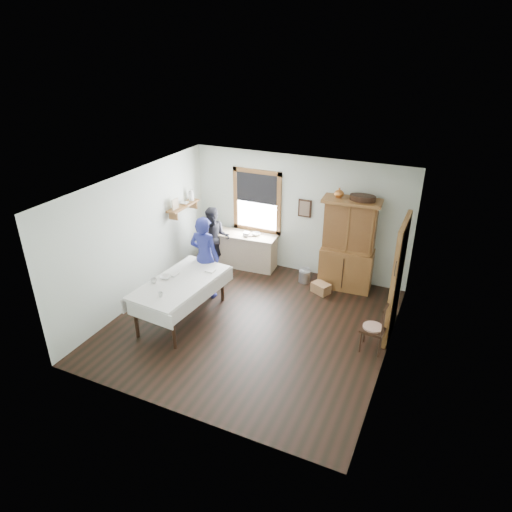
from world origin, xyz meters
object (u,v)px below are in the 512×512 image
object	(u,v)px
work_counter	(246,251)
woman_blue	(205,260)
china_hutch	(348,245)
wicker_basket	(321,288)
figure_dark	(214,241)
dining_table	(182,299)
spindle_chair	(373,327)
pail	(304,276)

from	to	relation	value
work_counter	woman_blue	size ratio (longest dim) A/B	0.87
china_hutch	wicker_basket	bearing A→B (deg)	-135.37
wicker_basket	woman_blue	distance (m)	2.54
figure_dark	dining_table	bearing A→B (deg)	-99.48
work_counter	spindle_chair	bearing A→B (deg)	-34.47
dining_table	woman_blue	size ratio (longest dim) A/B	1.23
dining_table	pail	distance (m)	2.90
dining_table	woman_blue	distance (m)	1.03
dining_table	figure_dark	distance (m)	2.16
work_counter	spindle_chair	distance (m)	3.90
spindle_chair	figure_dark	xyz separation A→B (m)	(-3.99, 1.57, 0.22)
work_counter	pail	bearing A→B (deg)	-9.68
spindle_chair	pail	size ratio (longest dim) A/B	3.45
wicker_basket	woman_blue	size ratio (longest dim) A/B	0.23
dining_table	woman_blue	xyz separation A→B (m)	(-0.01, 0.94, 0.42)
woman_blue	pail	bearing A→B (deg)	-140.99
china_hutch	spindle_chair	world-z (taller)	china_hutch
dining_table	spindle_chair	distance (m)	3.59
wicker_basket	woman_blue	world-z (taller)	woman_blue
work_counter	dining_table	world-z (taller)	work_counter
spindle_chair	figure_dark	bearing A→B (deg)	162.92
pail	woman_blue	size ratio (longest dim) A/B	0.17
wicker_basket	figure_dark	bearing A→B (deg)	178.82
pail	china_hutch	bearing A→B (deg)	9.41
work_counter	wicker_basket	world-z (taller)	work_counter
wicker_basket	figure_dark	world-z (taller)	figure_dark
china_hutch	spindle_chair	distance (m)	2.26
work_counter	china_hutch	distance (m)	2.45
china_hutch	wicker_basket	distance (m)	1.08
china_hutch	spindle_chair	xyz separation A→B (m)	(0.99, -1.96, -0.53)
work_counter	figure_dark	bearing A→B (deg)	-151.94
pail	figure_dark	world-z (taller)	figure_dark
china_hutch	dining_table	world-z (taller)	china_hutch
spindle_chair	woman_blue	world-z (taller)	woman_blue
work_counter	woman_blue	world-z (taller)	woman_blue
spindle_chair	figure_dark	distance (m)	4.30
wicker_basket	woman_blue	xyz separation A→B (m)	(-2.18, -1.10, 0.71)
dining_table	woman_blue	bearing A→B (deg)	90.91
china_hutch	figure_dark	world-z (taller)	china_hutch
china_hutch	pail	distance (m)	1.24
spindle_chair	woman_blue	distance (m)	3.61
china_hutch	pail	xyz separation A→B (m)	(-0.87, -0.14, -0.87)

